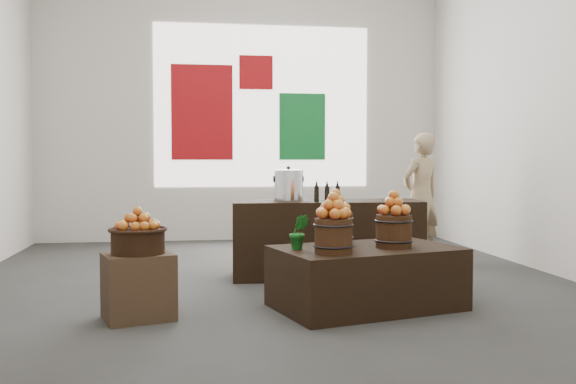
{
  "coord_description": "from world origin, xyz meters",
  "views": [
    {
      "loc": [
        -0.74,
        -6.11,
        1.22
      ],
      "look_at": [
        0.11,
        -0.4,
        0.92
      ],
      "focal_mm": 40.0,
      "sensor_mm": 36.0,
      "label": 1
    }
  ],
  "objects": [
    {
      "name": "apples_in_bucket_rear",
      "position": [
        0.44,
        -0.86,
        0.86
      ],
      "size": [
        0.22,
        0.22,
        0.19
      ],
      "primitive_type": null,
      "color": "maroon",
      "rests_on": "apple_bucket_rear"
    },
    {
      "name": "wicker_basket",
      "position": [
        -1.16,
        -1.19,
        0.59
      ],
      "size": [
        0.4,
        0.4,
        0.18
      ],
      "primitive_type": "cylinder",
      "color": "black",
      "rests_on": "crate"
    },
    {
      "name": "deco_red_upper",
      "position": [
        0.2,
        3.47,
        2.5
      ],
      "size": [
        0.5,
        0.04,
        0.5
      ],
      "primitive_type": "cube",
      "color": "maroon",
      "rests_on": "back_wall"
    },
    {
      "name": "crate",
      "position": [
        -1.16,
        -1.19,
        0.25
      ],
      "size": [
        0.6,
        0.54,
        0.5
      ],
      "primitive_type": "cube",
      "rotation": [
        0.0,
        0.0,
        0.3
      ],
      "color": "brown",
      "rests_on": "ground"
    },
    {
      "name": "apples_in_bucket_front_right",
      "position": [
        0.86,
        -1.13,
        0.86
      ],
      "size": [
        0.22,
        0.22,
        0.19
      ],
      "primitive_type": null,
      "color": "maroon",
      "rests_on": "apple_bucket_front_right"
    },
    {
      "name": "apple_bucket_front_right",
      "position": [
        0.86,
        -1.13,
        0.63
      ],
      "size": [
        0.29,
        0.29,
        0.27
      ],
      "primitive_type": "cylinder",
      "color": "#3E2011",
      "rests_on": "display_table"
    },
    {
      "name": "herb_garnish_right",
      "position": [
        0.99,
        -0.79,
        0.62
      ],
      "size": [
        0.24,
        0.21,
        0.24
      ],
      "primitive_type": "imported",
      "rotation": [
        0.0,
        0.0,
        -0.12
      ],
      "color": "#15661C",
      "rests_on": "display_table"
    },
    {
      "name": "shopper",
      "position": [
        2.02,
        1.39,
        0.77
      ],
      "size": [
        0.66,
        0.57,
        1.53
      ],
      "primitive_type": "imported",
      "rotation": [
        0.0,
        0.0,
        3.58
      ],
      "color": "#9F8761",
      "rests_on": "ground"
    },
    {
      "name": "apples_in_bucket_front_left",
      "position": [
        0.31,
        -1.38,
        0.86
      ],
      "size": [
        0.22,
        0.22,
        0.19
      ],
      "primitive_type": null,
      "color": "maroon",
      "rests_on": "apple_bucket_front_left"
    },
    {
      "name": "deco_green_right",
      "position": [
        0.9,
        3.47,
        1.7
      ],
      "size": [
        0.7,
        0.04,
        1.0
      ],
      "primitive_type": "cube",
      "color": "#106828",
      "rests_on": "back_wall"
    },
    {
      "name": "apple_bucket_front_left",
      "position": [
        0.31,
        -1.38,
        0.63
      ],
      "size": [
        0.29,
        0.29,
        0.27
      ],
      "primitive_type": "cylinder",
      "color": "#3E2011",
      "rests_on": "display_table"
    },
    {
      "name": "herb_garnish_left",
      "position": [
        0.09,
        -1.13,
        0.64
      ],
      "size": [
        0.17,
        0.15,
        0.28
      ],
      "primitive_type": "imported",
      "rotation": [
        0.0,
        0.0,
        -0.16
      ],
      "color": "#15661C",
      "rests_on": "display_table"
    },
    {
      "name": "deco_red_left",
      "position": [
        -0.6,
        3.47,
        1.9
      ],
      "size": [
        0.9,
        0.04,
        1.4
      ],
      "primitive_type": "cube",
      "color": "maroon",
      "rests_on": "back_wall"
    },
    {
      "name": "stock_pot_left",
      "position": [
        0.22,
        0.34,
        0.94
      ],
      "size": [
        0.3,
        0.3,
        0.3
      ],
      "primitive_type": "cylinder",
      "color": "silver",
      "rests_on": "counter"
    },
    {
      "name": "display_table",
      "position": [
        0.65,
        -1.08,
        0.25
      ],
      "size": [
        1.62,
        1.24,
        0.5
      ],
      "primitive_type": "cube",
      "rotation": [
        0.0,
        0.0,
        0.27
      ],
      "color": "black",
      "rests_on": "ground"
    },
    {
      "name": "ground",
      "position": [
        0.0,
        0.0,
        0.0
      ],
      "size": [
        7.0,
        7.0,
        0.0
      ],
      "primitive_type": "plane",
      "color": "#343432",
      "rests_on": "ground"
    },
    {
      "name": "counter",
      "position": [
        0.61,
        0.32,
        0.39
      ],
      "size": [
        1.96,
        0.72,
        0.79
      ],
      "primitive_type": "cube",
      "rotation": [
        0.0,
        0.0,
        -0.06
      ],
      "color": "black",
      "rests_on": "ground"
    },
    {
      "name": "back_wall",
      "position": [
        0.0,
        3.5,
        2.0
      ],
      "size": [
        6.0,
        0.04,
        4.0
      ],
      "primitive_type": "cube",
      "color": "beige",
      "rests_on": "ground"
    },
    {
      "name": "apple_bucket_rear",
      "position": [
        0.44,
        -0.86,
        0.63
      ],
      "size": [
        0.29,
        0.29,
        0.27
      ],
      "primitive_type": "cylinder",
      "color": "#3E2011",
      "rests_on": "display_table"
    },
    {
      "name": "oil_cruets",
      "position": [
        0.6,
        0.13,
        0.9
      ],
      "size": [
        0.21,
        0.06,
        0.22
      ],
      "primitive_type": null,
      "rotation": [
        0.0,
        0.0,
        -0.06
      ],
      "color": "black",
      "rests_on": "counter"
    },
    {
      "name": "back_opening",
      "position": [
        0.3,
        3.48,
        2.0
      ],
      "size": [
        3.2,
        0.02,
        2.4
      ],
      "primitive_type": "cube",
      "color": "white",
      "rests_on": "back_wall"
    },
    {
      "name": "apples_in_basket",
      "position": [
        -1.16,
        -1.19,
        0.77
      ],
      "size": [
        0.31,
        0.31,
        0.17
      ],
      "primitive_type": null,
      "color": "maroon",
      "rests_on": "wicker_basket"
    }
  ]
}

